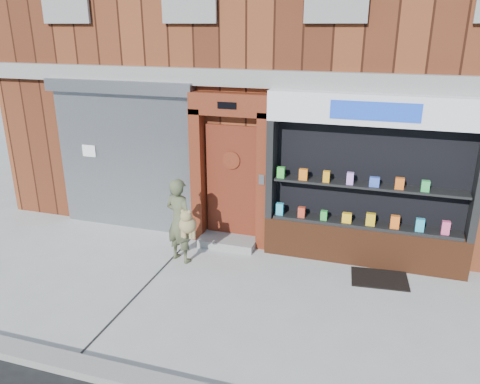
% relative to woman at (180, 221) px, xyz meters
% --- Properties ---
extents(ground, '(80.00, 80.00, 0.00)m').
position_rel_woman_xyz_m(ground, '(1.34, -0.86, -0.78)').
color(ground, '#9E9E99').
rests_on(ground, ground).
extents(building, '(12.00, 8.16, 8.00)m').
position_rel_woman_xyz_m(building, '(1.34, 5.13, 3.22)').
color(building, '#4A1F10').
rests_on(building, ground).
extents(shutter_bay, '(3.10, 0.30, 3.04)m').
position_rel_woman_xyz_m(shutter_bay, '(-1.66, 1.06, 0.94)').
color(shutter_bay, gray).
rests_on(shutter_bay, ground).
extents(red_door_bay, '(1.52, 0.58, 2.90)m').
position_rel_woman_xyz_m(red_door_bay, '(0.59, 1.00, 0.68)').
color(red_door_bay, '#591F0F').
rests_on(red_door_bay, ground).
extents(pharmacy_bay, '(3.50, 0.41, 3.00)m').
position_rel_woman_xyz_m(pharmacy_bay, '(3.09, 0.95, 0.59)').
color(pharmacy_bay, '#5A2B15').
rests_on(pharmacy_bay, ground).
extents(woman, '(0.71, 0.58, 1.55)m').
position_rel_woman_xyz_m(woman, '(0.00, 0.00, 0.00)').
color(woman, '#4C5336').
rests_on(woman, ground).
extents(doormat, '(0.98, 0.73, 0.02)m').
position_rel_woman_xyz_m(doormat, '(3.44, 0.38, -0.77)').
color(doormat, black).
rests_on(doormat, ground).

